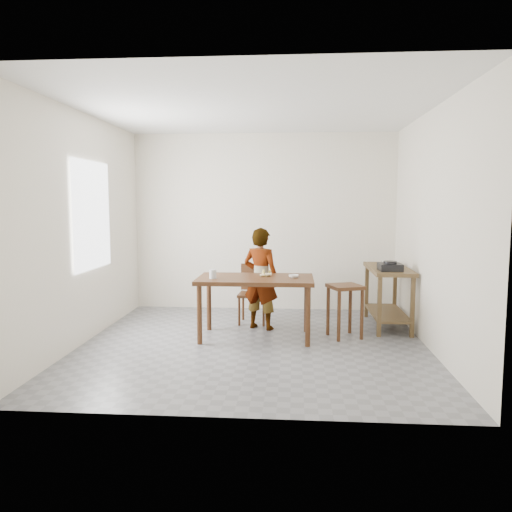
# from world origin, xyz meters

# --- Properties ---
(floor) EXTENTS (4.00, 4.00, 0.04)m
(floor) POSITION_xyz_m (0.00, 0.00, -0.02)
(floor) COLOR slate
(floor) RESTS_ON ground
(ceiling) EXTENTS (4.00, 4.00, 0.04)m
(ceiling) POSITION_xyz_m (0.00, 0.00, 2.72)
(ceiling) COLOR white
(ceiling) RESTS_ON wall_back
(wall_back) EXTENTS (4.00, 0.04, 2.70)m
(wall_back) POSITION_xyz_m (0.00, 2.02, 1.35)
(wall_back) COLOR white
(wall_back) RESTS_ON ground
(wall_front) EXTENTS (4.00, 0.04, 2.70)m
(wall_front) POSITION_xyz_m (0.00, -2.02, 1.35)
(wall_front) COLOR white
(wall_front) RESTS_ON ground
(wall_left) EXTENTS (0.04, 4.00, 2.70)m
(wall_left) POSITION_xyz_m (-2.02, 0.00, 1.35)
(wall_left) COLOR white
(wall_left) RESTS_ON ground
(wall_right) EXTENTS (0.04, 4.00, 2.70)m
(wall_right) POSITION_xyz_m (2.02, 0.00, 1.35)
(wall_right) COLOR white
(wall_right) RESTS_ON ground
(window_pane) EXTENTS (0.02, 1.10, 1.30)m
(window_pane) POSITION_xyz_m (-1.97, 0.20, 1.50)
(window_pane) COLOR white
(window_pane) RESTS_ON wall_left
(dining_table) EXTENTS (1.40, 0.80, 0.75)m
(dining_table) POSITION_xyz_m (0.00, 0.30, 0.38)
(dining_table) COLOR #432513
(dining_table) RESTS_ON floor
(prep_counter) EXTENTS (0.50, 1.20, 0.80)m
(prep_counter) POSITION_xyz_m (1.72, 1.00, 0.40)
(prep_counter) COLOR brown
(prep_counter) RESTS_ON floor
(child) EXTENTS (0.57, 0.48, 1.33)m
(child) POSITION_xyz_m (0.04, 0.75, 0.67)
(child) COLOR white
(child) RESTS_ON floor
(dining_chair) EXTENTS (0.41, 0.41, 0.80)m
(dining_chair) POSITION_xyz_m (-0.09, 1.04, 0.40)
(dining_chair) COLOR #432513
(dining_chair) RESTS_ON floor
(stool) EXTENTS (0.48, 0.48, 0.65)m
(stool) POSITION_xyz_m (1.09, 0.41, 0.33)
(stool) COLOR #432513
(stool) RESTS_ON floor
(glass_tumbler) EXTENTS (0.11, 0.11, 0.11)m
(glass_tumbler) POSITION_xyz_m (-0.50, 0.17, 0.80)
(glass_tumbler) COLOR silver
(glass_tumbler) RESTS_ON dining_table
(small_bowl) EXTENTS (0.12, 0.12, 0.04)m
(small_bowl) POSITION_xyz_m (0.46, 0.30, 0.77)
(small_bowl) COLOR white
(small_bowl) RESTS_ON dining_table
(banana) EXTENTS (0.18, 0.14, 0.06)m
(banana) POSITION_xyz_m (0.12, 0.37, 0.78)
(banana) COLOR yellow
(banana) RESTS_ON dining_table
(serving_bowl) EXTENTS (0.25, 0.25, 0.05)m
(serving_bowl) POSITION_xyz_m (1.77, 1.22, 0.83)
(serving_bowl) COLOR white
(serving_bowl) RESTS_ON prep_counter
(gas_burner) EXTENTS (0.29, 0.29, 0.09)m
(gas_burner) POSITION_xyz_m (1.67, 0.65, 0.85)
(gas_burner) COLOR black
(gas_burner) RESTS_ON prep_counter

